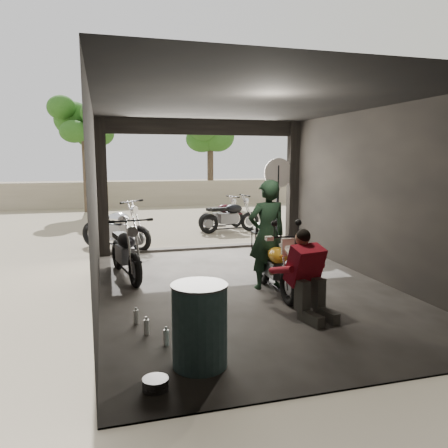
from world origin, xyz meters
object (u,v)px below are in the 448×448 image
left_bike (125,247)px  helmet (258,227)px  oil_drum (200,327)px  sign_post (278,188)px  main_bike (275,262)px  rider (267,235)px  outside_bike_a (115,225)px  outside_bike_c (230,214)px  mechanic (311,277)px  stool (259,234)px  outside_bike_b (222,213)px

left_bike → helmet: (3.31, 1.68, -0.01)m
oil_drum → sign_post: sign_post is taller
main_bike → rider: bearing=97.7°
outside_bike_a → rider: 4.82m
oil_drum → sign_post: 6.92m
main_bike → helmet: 3.51m
left_bike → outside_bike_c: left_bike is taller
mechanic → sign_post: bearing=61.5°
stool → helmet: 0.19m
main_bike → sign_post: sign_post is taller
mechanic → sign_post: 5.24m
main_bike → helmet: main_bike is taller
outside_bike_b → sign_post: 3.40m
left_bike → stool: (3.34, 1.68, -0.20)m
outside_bike_b → helmet: bearing=158.5°
outside_bike_a → helmet: bearing=-65.1°
outside_bike_b → sign_post: size_ratio=0.68×
main_bike → left_bike: left_bike is taller
sign_post → main_bike: bearing=-125.9°
mechanic → oil_drum: (-1.84, -1.02, -0.15)m
main_bike → rider: rider is taller
outside_bike_c → sign_post: size_ratio=0.75×
main_bike → outside_bike_b: bearing=83.6°
outside_bike_a → outside_bike_b: 4.23m
rider → helmet: bearing=-112.0°
outside_bike_b → stool: size_ratio=3.25×
main_bike → outside_bike_a: size_ratio=0.88×
main_bike → outside_bike_a: outside_bike_a is taller
outside_bike_b → mechanic: mechanic is taller
main_bike → outside_bike_c: (1.01, 6.16, 0.03)m
outside_bike_b → helmet: size_ratio=6.14×
outside_bike_b → rider: (-0.98, -6.59, 0.43)m
left_bike → rider: (2.35, -1.39, 0.36)m
outside_bike_b → sign_post: (0.62, -3.19, 1.01)m
stool → sign_post: sign_post is taller
helmet → sign_post: bearing=32.6°
stool → mechanic: bearing=-101.3°
left_bike → mechanic: bearing=-60.6°
main_bike → left_bike: (-2.38, 1.70, 0.05)m
helmet → mechanic: bearing=-95.3°
main_bike → oil_drum: 2.87m
main_bike → oil_drum: size_ratio=1.77×
oil_drum → main_bike: bearing=51.2°
helmet → sign_post: sign_post is taller
outside_bike_a → main_bike: bearing=-108.6°
oil_drum → rider: bearing=55.3°
main_bike → left_bike: size_ratio=0.93×
outside_bike_c → stool: 2.78m
outside_bike_a → mechanic: size_ratio=1.52×
main_bike → outside_bike_b: main_bike is taller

